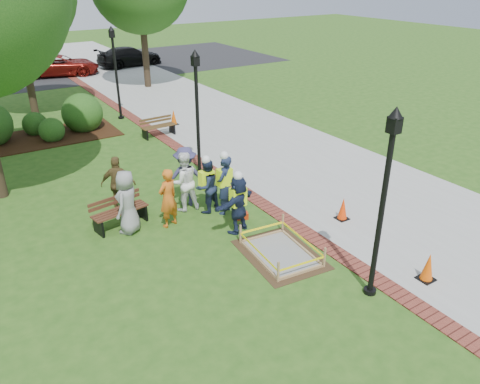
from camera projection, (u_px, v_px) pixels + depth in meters
ground at (249, 248)px, 12.13m from camera, size 100.00×100.00×0.00m
sidewalk at (219, 121)px, 22.15m from camera, size 6.00×60.00×0.02m
brick_edging at (156, 133)px, 20.56m from camera, size 0.50×60.00×0.03m
mulch_bed at (33, 139)px, 19.76m from camera, size 7.00×3.00×0.05m
parking_lot at (34, 72)px, 32.60m from camera, size 36.00×12.00×0.01m
wet_concrete_pad at (281, 247)px, 11.75m from camera, size 1.92×2.46×0.55m
bench_near at (121, 217)px, 13.06m from camera, size 1.64×0.78×0.85m
bench_far at (159, 131)px, 20.08m from camera, size 1.51×0.57×0.80m
cone_front at (428, 268)px, 10.73m from camera, size 0.37×0.37×0.72m
cone_back at (343, 209)px, 13.37m from camera, size 0.35×0.35×0.69m
cone_far at (174, 118)px, 21.52m from camera, size 0.36×0.36×0.71m
toolbox at (241, 216)px, 13.51m from camera, size 0.44×0.34×0.19m
lamp_near at (384, 193)px, 9.39m from camera, size 0.28×0.28×4.26m
lamp_mid at (197, 105)px, 15.46m from camera, size 0.28×0.28×4.26m
lamp_far at (115, 66)px, 21.52m from camera, size 0.28×0.28×4.26m
shrub_c at (54, 141)px, 19.69m from camera, size 1.05×1.05×1.05m
shrub_d at (85, 130)px, 21.02m from camera, size 1.77×1.77×1.77m
shrub_e at (37, 134)px, 20.46m from camera, size 1.05×1.05×1.05m
casual_person_a at (127, 202)px, 12.53m from camera, size 0.67×0.66×1.79m
casual_person_b at (168, 198)px, 12.83m from camera, size 0.63×0.51×1.71m
casual_person_c at (184, 182)px, 13.70m from camera, size 0.62×0.43×1.82m
casual_person_d at (118, 184)px, 13.66m from camera, size 0.65×0.57×1.71m
casual_person_e at (186, 177)px, 13.97m from camera, size 0.69×0.57×1.86m
hivis_worker_a at (238, 202)px, 12.56m from camera, size 0.60×0.49×1.78m
hivis_worker_b at (225, 183)px, 13.49m from camera, size 0.67×0.64×1.93m
hivis_worker_c at (207, 184)px, 13.59m from camera, size 0.59×0.46×1.77m
parked_car_c at (62, 76)px, 31.62m from camera, size 3.07×4.88×1.48m
parked_car_d at (131, 66)px, 34.71m from camera, size 2.61×4.86×1.51m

